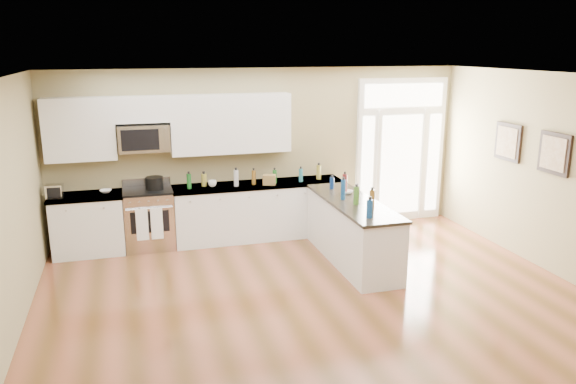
{
  "coord_description": "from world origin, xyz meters",
  "views": [
    {
      "loc": [
        -2.19,
        -5.11,
        3.13
      ],
      "look_at": [
        -0.14,
        2.0,
        1.21
      ],
      "focal_mm": 35.0,
      "sensor_mm": 36.0,
      "label": 1
    }
  ],
  "objects": [
    {
      "name": "ground",
      "position": [
        0.0,
        0.0,
        0.0
      ],
      "size": [
        8.0,
        8.0,
        0.0
      ],
      "primitive_type": "plane",
      "color": "brown"
    },
    {
      "name": "room_shell",
      "position": [
        0.0,
        0.0,
        1.71
      ],
      "size": [
        8.0,
        8.0,
        8.0
      ],
      "color": "#988C60",
      "rests_on": "ground"
    },
    {
      "name": "back_cabinet_left",
      "position": [
        -2.87,
        3.69,
        0.44
      ],
      "size": [
        1.1,
        0.66,
        0.94
      ],
      "color": "silver",
      "rests_on": "ground"
    },
    {
      "name": "back_cabinet_right",
      "position": [
        -0.16,
        3.69,
        0.44
      ],
      "size": [
        2.85,
        0.66,
        0.94
      ],
      "color": "silver",
      "rests_on": "ground"
    },
    {
      "name": "peninsula_cabinet",
      "position": [
        0.93,
        2.24,
        0.43
      ],
      "size": [
        0.69,
        2.32,
        0.94
      ],
      "color": "silver",
      "rests_on": "ground"
    },
    {
      "name": "upper_cabinet_left",
      "position": [
        -2.88,
        3.83,
        1.93
      ],
      "size": [
        1.04,
        0.33,
        0.95
      ],
      "primitive_type": "cube",
      "color": "silver",
      "rests_on": "room_shell"
    },
    {
      "name": "upper_cabinet_right",
      "position": [
        -0.57,
        3.83,
        1.93
      ],
      "size": [
        1.94,
        0.33,
        0.95
      ],
      "primitive_type": "cube",
      "color": "silver",
      "rests_on": "room_shell"
    },
    {
      "name": "upper_cabinet_short",
      "position": [
        -1.95,
        3.83,
        2.2
      ],
      "size": [
        0.82,
        0.33,
        0.4
      ],
      "primitive_type": "cube",
      "color": "silver",
      "rests_on": "room_shell"
    },
    {
      "name": "microwave",
      "position": [
        -1.95,
        3.8,
        1.76
      ],
      "size": [
        0.78,
        0.41,
        0.42
      ],
      "color": "silver",
      "rests_on": "room_shell"
    },
    {
      "name": "entry_door",
      "position": [
        2.55,
        3.95,
        1.3
      ],
      "size": [
        1.7,
        0.1,
        2.6
      ],
      "color": "white",
      "rests_on": "ground"
    },
    {
      "name": "wall_art_near",
      "position": [
        3.47,
        2.2,
        1.7
      ],
      "size": [
        0.05,
        0.58,
        0.58
      ],
      "color": "black",
      "rests_on": "room_shell"
    },
    {
      "name": "wall_art_far",
      "position": [
        3.47,
        1.2,
        1.7
      ],
      "size": [
        0.05,
        0.58,
        0.58
      ],
      "color": "black",
      "rests_on": "room_shell"
    },
    {
      "name": "kitchen_range",
      "position": [
        -1.95,
        3.69,
        0.48
      ],
      "size": [
        0.76,
        0.68,
        1.08
      ],
      "color": "silver",
      "rests_on": "ground"
    },
    {
      "name": "stockpot",
      "position": [
        -1.83,
        3.71,
        1.06
      ],
      "size": [
        0.34,
        0.34,
        0.21
      ],
      "primitive_type": "cylinder",
      "rotation": [
        0.0,
        0.0,
        -0.25
      ],
      "color": "black",
      "rests_on": "kitchen_range"
    },
    {
      "name": "toaster_oven",
      "position": [
        -3.3,
        3.63,
        1.04
      ],
      "size": [
        0.26,
        0.21,
        0.21
      ],
      "primitive_type": "cube",
      "rotation": [
        0.0,
        0.0,
        -0.09
      ],
      "color": "silver",
      "rests_on": "back_cabinet_left"
    },
    {
      "name": "cardboard_box",
      "position": [
        -0.01,
        3.55,
        1.02
      ],
      "size": [
        0.24,
        0.21,
        0.17
      ],
      "primitive_type": "cube",
      "rotation": [
        0.0,
        0.0,
        -0.35
      ],
      "color": "brown",
      "rests_on": "back_cabinet_right"
    },
    {
      "name": "bowl_left",
      "position": [
        -2.57,
        3.75,
        0.96
      ],
      "size": [
        0.2,
        0.2,
        0.04
      ],
      "primitive_type": "imported",
      "rotation": [
        0.0,
        0.0,
        -0.09
      ],
      "color": "white",
      "rests_on": "back_cabinet_left"
    },
    {
      "name": "bowl_peninsula",
      "position": [
        1.0,
        2.64,
        0.97
      ],
      "size": [
        0.17,
        0.17,
        0.05
      ],
      "primitive_type": "imported",
      "rotation": [
        0.0,
        0.0,
        -0.03
      ],
      "color": "white",
      "rests_on": "peninsula_cabinet"
    },
    {
      "name": "cup_counter",
      "position": [
        -0.93,
        3.67,
        0.99
      ],
      "size": [
        0.15,
        0.15,
        0.1
      ],
      "primitive_type": "imported",
      "rotation": [
        0.0,
        0.0,
        0.14
      ],
      "color": "white",
      "rests_on": "back_cabinet_right"
    },
    {
      "name": "counter_bottles",
      "position": [
        0.32,
        2.89,
        1.07
      ],
      "size": [
        2.35,
        2.43,
        0.3
      ],
      "color": "#19591E",
      "rests_on": "back_cabinet_right"
    }
  ]
}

